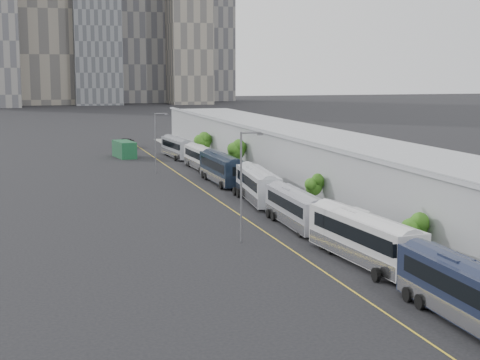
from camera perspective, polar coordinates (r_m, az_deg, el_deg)
name	(u,v)px	position (r m, az deg, el deg)	size (l,w,h in m)	color
sidewalk	(330,208)	(80.28, 7.03, -2.15)	(10.00, 170.00, 0.12)	gray
lane_line	(237,213)	(76.82, -0.20, -2.61)	(0.12, 160.00, 0.02)	gold
depot	(365,175)	(81.37, 9.66, 0.40)	(12.45, 160.40, 7.20)	gray
bus_1	(469,299)	(45.50, 17.36, -8.78)	(2.88, 12.94, 3.78)	#171E34
bus_2	(364,242)	(57.67, 9.58, -4.79)	(3.79, 13.69, 3.95)	silver
bus_3	(296,211)	(70.36, 4.35, -2.43)	(2.82, 12.21, 3.55)	gray
bus_4	(258,188)	(83.25, 1.38, -0.62)	(3.93, 13.29, 3.83)	#B8BBC4
bus_5	(222,171)	(97.11, -1.44, 0.72)	(2.99, 13.46, 3.93)	black
bus_6	(201,160)	(111.02, -3.03, 1.60)	(2.77, 12.12, 3.53)	silver
bus_7	(177,149)	(125.93, -4.89, 2.40)	(3.37, 12.30, 3.55)	gray
tree_1	(414,228)	(57.67, 13.33, -3.66)	(2.04, 2.04, 3.93)	black
tree_2	(314,185)	(76.13, 5.75, -0.39)	(1.73, 1.73, 4.00)	black
tree_3	(236,149)	(102.27, -0.29, 2.43)	(2.41, 2.41, 5.22)	black
tree_4	(202,140)	(121.44, -2.94, 3.09)	(2.78, 2.78, 4.77)	black
street_lamp_near	(243,179)	(63.17, 0.24, 0.04)	(2.04, 0.22, 9.63)	#59595E
street_lamp_far	(157,138)	(107.07, -6.49, 3.22)	(2.04, 0.22, 8.74)	#59595E
shipping_container	(124,149)	(127.54, -8.97, 2.36)	(2.62, 6.69, 2.82)	#144327
suv	(125,143)	(143.90, -8.91, 2.84)	(2.89, 6.27, 1.74)	black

